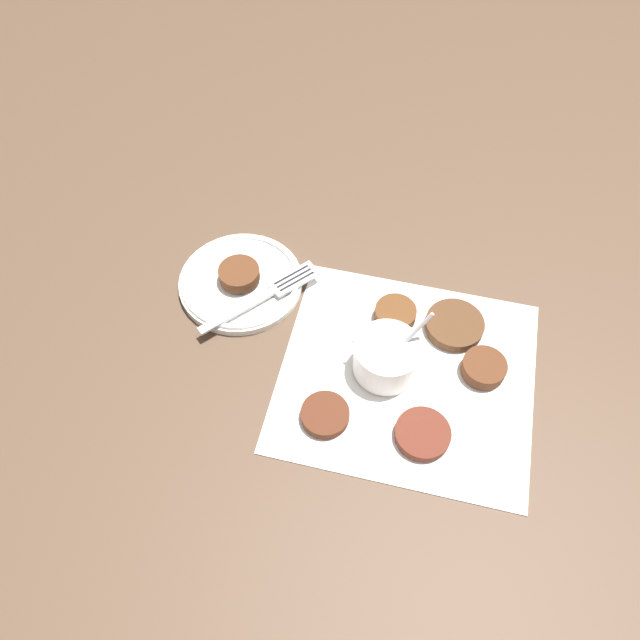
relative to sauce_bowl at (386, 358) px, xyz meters
The scene contains 11 objects.
ground_plane 0.04m from the sauce_bowl, 110.32° to the right, with size 4.00×4.00×0.00m, color #4C3828.
napkin 0.04m from the sauce_bowl, behind, with size 0.34×0.32×0.00m.
sauce_bowl is the anchor object (origin of this frame).
fritter_0 0.12m from the sauce_bowl, 129.93° to the right, with size 0.08×0.08×0.01m.
fritter_1 0.08m from the sauce_bowl, 85.68° to the right, with size 0.06×0.06×0.02m.
fritter_2 0.11m from the sauce_bowl, 59.78° to the left, with size 0.06×0.06×0.01m.
fritter_3 0.13m from the sauce_bowl, 164.92° to the right, with size 0.06×0.06×0.02m.
fritter_4 0.11m from the sauce_bowl, 130.39° to the left, with size 0.07×0.07×0.01m.
serving_plate 0.24m from the sauce_bowl, 17.36° to the right, with size 0.17×0.17×0.02m.
fritter_on_plate 0.24m from the sauce_bowl, 17.36° to the right, with size 0.06×0.06×0.02m.
fork 0.19m from the sauce_bowl, 19.03° to the right, with size 0.13×0.16×0.00m.
Camera 1 is at (-0.03, 0.43, 0.71)m, focal length 35.00 mm.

